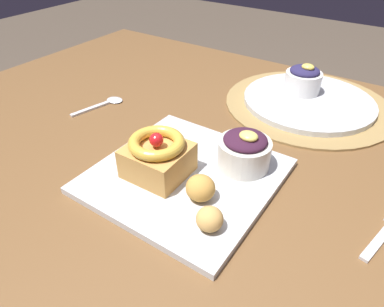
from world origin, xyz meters
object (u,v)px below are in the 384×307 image
at_px(back_plate, 308,101).
at_px(fritter_front, 200,188).
at_px(spoon, 105,104).
at_px(berry_ramekin, 244,151).
at_px(front_plate, 185,176).
at_px(fritter_middle, 210,219).
at_px(cake_slice, 158,156).
at_px(back_ramekin, 303,79).

bearing_deg(back_plate, fritter_front, -93.84).
bearing_deg(spoon, back_plate, -42.93).
xyz_separation_m(berry_ramekin, fritter_front, (-0.02, -0.11, -0.01)).
relative_size(front_plate, fritter_middle, 7.42).
height_order(cake_slice, berry_ramekin, cake_slice).
bearing_deg(fritter_middle, back_ramekin, 95.14).
bearing_deg(back_ramekin, berry_ramekin, -87.21).
distance_m(berry_ramekin, back_ramekin, 0.33).
relative_size(back_plate, back_ramekin, 3.56).
height_order(fritter_front, fritter_middle, fritter_front).
relative_size(front_plate, fritter_front, 6.30).
distance_m(fritter_front, back_ramekin, 0.44).
height_order(cake_slice, spoon, cake_slice).
xyz_separation_m(cake_slice, fritter_middle, (0.13, -0.06, -0.02)).
bearing_deg(cake_slice, back_ramekin, 77.86).
bearing_deg(front_plate, berry_ramekin, 46.11).
height_order(berry_ramekin, back_plate, berry_ramekin).
xyz_separation_m(fritter_middle, back_plate, (-0.02, 0.46, -0.02)).
bearing_deg(berry_ramekin, cake_slice, -137.90).
bearing_deg(berry_ramekin, front_plate, -133.89).
bearing_deg(spoon, cake_slice, -103.81).
relative_size(front_plate, back_ramekin, 3.44).
bearing_deg(fritter_front, spoon, 157.49).
relative_size(back_plate, spoon, 2.34).
height_order(cake_slice, back_ramekin, cake_slice).
xyz_separation_m(fritter_front, back_ramekin, (-0.00, 0.44, 0.02)).
bearing_deg(cake_slice, spoon, 153.08).
bearing_deg(fritter_front, berry_ramekin, 81.74).
height_order(front_plate, spoon, front_plate).
height_order(fritter_middle, back_ramekin, back_ramekin).
height_order(berry_ramekin, fritter_middle, berry_ramekin).
xyz_separation_m(berry_ramekin, fritter_middle, (0.03, -0.15, -0.01)).
height_order(berry_ramekin, fritter_front, berry_ramekin).
xyz_separation_m(berry_ramekin, back_plate, (0.01, 0.30, -0.03)).
relative_size(front_plate, back_plate, 0.97).
bearing_deg(back_ramekin, front_plate, -97.68).
distance_m(fritter_front, spoon, 0.39).
distance_m(berry_ramekin, back_plate, 0.30).
bearing_deg(back_plate, spoon, -146.04).
bearing_deg(cake_slice, front_plate, 32.99).
bearing_deg(fritter_middle, fritter_front, 134.75).
relative_size(berry_ramekin, fritter_front, 1.98).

